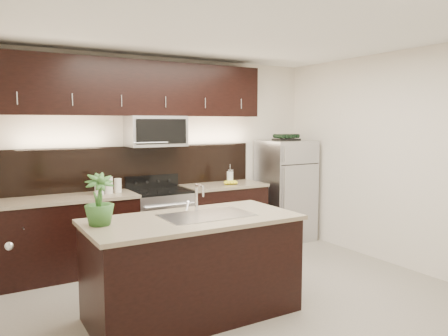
{
  "coord_description": "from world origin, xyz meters",
  "views": [
    {
      "loc": [
        -2.4,
        -3.63,
        1.82
      ],
      "look_at": [
        0.06,
        0.55,
        1.31
      ],
      "focal_mm": 35.0,
      "sensor_mm": 36.0,
      "label": 1
    }
  ],
  "objects": [
    {
      "name": "ground",
      "position": [
        0.0,
        0.0,
        0.0
      ],
      "size": [
        4.5,
        4.5,
        0.0
      ],
      "primitive_type": "plane",
      "color": "gray",
      "rests_on": "ground"
    },
    {
      "name": "room_walls",
      "position": [
        -0.11,
        -0.04,
        1.7
      ],
      "size": [
        4.52,
        4.02,
        2.71
      ],
      "color": "silver",
      "rests_on": "ground"
    },
    {
      "name": "counter_run",
      "position": [
        -0.46,
        1.69,
        0.47
      ],
      "size": [
        3.51,
        0.65,
        0.94
      ],
      "color": "black",
      "rests_on": "ground"
    },
    {
      "name": "upper_fixtures",
      "position": [
        -0.43,
        1.84,
        2.14
      ],
      "size": [
        3.49,
        0.4,
        1.66
      ],
      "color": "black",
      "rests_on": "counter_run"
    },
    {
      "name": "island",
      "position": [
        -0.64,
        -0.06,
        0.47
      ],
      "size": [
        1.96,
        0.96,
        0.94
      ],
      "color": "black",
      "rests_on": "ground"
    },
    {
      "name": "sink_faucet",
      "position": [
        -0.49,
        -0.05,
        0.96
      ],
      "size": [
        0.84,
        0.5,
        0.28
      ],
      "color": "silver",
      "rests_on": "island"
    },
    {
      "name": "refrigerator",
      "position": [
        1.8,
        1.63,
        0.77
      ],
      "size": [
        0.74,
        0.67,
        1.54
      ],
      "primitive_type": "cube",
      "color": "#B2B2B7",
      "rests_on": "ground"
    },
    {
      "name": "wine_rack",
      "position": [
        1.8,
        1.63,
        1.58
      ],
      "size": [
        0.38,
        0.24,
        0.09
      ],
      "color": "black",
      "rests_on": "refrigerator"
    },
    {
      "name": "plant",
      "position": [
        -1.46,
        0.06,
        1.16
      ],
      "size": [
        0.26,
        0.26,
        0.45
      ],
      "primitive_type": "imported",
      "rotation": [
        0.0,
        0.0,
        -0.03
      ],
      "color": "#2F5F26",
      "rests_on": "island"
    },
    {
      "name": "canisters",
      "position": [
        -0.96,
        1.67,
        1.05
      ],
      "size": [
        0.36,
        0.19,
        0.25
      ],
      "rotation": [
        0.0,
        0.0,
        0.33
      ],
      "color": "silver",
      "rests_on": "counter_run"
    },
    {
      "name": "french_press",
      "position": [
        0.8,
        1.64,
        1.04
      ],
      "size": [
        0.1,
        0.1,
        0.28
      ],
      "rotation": [
        0.0,
        0.0,
        0.21
      ],
      "color": "silver",
      "rests_on": "counter_run"
    },
    {
      "name": "bananas",
      "position": [
        0.72,
        1.61,
        0.97
      ],
      "size": [
        0.24,
        0.22,
        0.06
      ],
      "primitive_type": "ellipsoid",
      "rotation": [
        0.0,
        0.0,
        -0.33
      ],
      "color": "yellow",
      "rests_on": "counter_run"
    }
  ]
}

